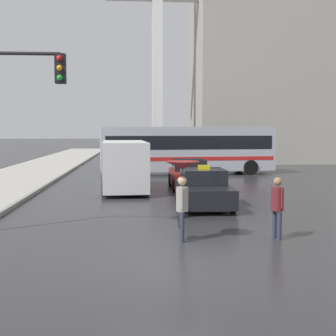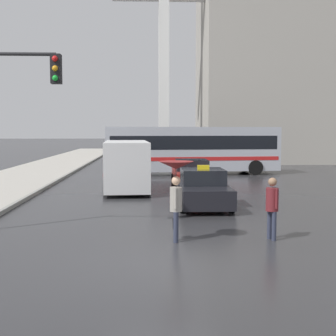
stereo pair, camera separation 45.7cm
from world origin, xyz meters
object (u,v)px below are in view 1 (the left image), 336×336
(sedan_red, at_px, (189,175))
(monument_cross, at_px, (157,31))
(traffic_light, at_px, (0,102))
(city_bus, at_px, (187,148))
(ambulance_van, at_px, (124,163))
(pedestrian_with_umbrella, at_px, (182,181))
(pedestrian_man, at_px, (277,203))
(taxi, at_px, (204,190))

(sedan_red, xyz_separation_m, monument_cross, (-0.79, 17.63, 10.69))
(traffic_light, bearing_deg, city_bus, 68.06)
(sedan_red, height_order, ambulance_van, ambulance_van)
(ambulance_van, distance_m, monument_cross, 21.19)
(ambulance_van, bearing_deg, pedestrian_with_umbrella, 96.41)
(city_bus, height_order, traffic_light, traffic_light)
(monument_cross, bearing_deg, city_bus, -81.90)
(traffic_light, height_order, monument_cross, monument_cross)
(pedestrian_man, bearing_deg, city_bus, 163.07)
(monument_cross, bearing_deg, sedan_red, -87.42)
(sedan_red, height_order, monument_cross, monument_cross)
(city_bus, relative_size, pedestrian_man, 6.94)
(city_bus, bearing_deg, ambulance_van, -31.01)
(sedan_red, xyz_separation_m, ambulance_van, (-3.23, -0.88, 0.66))
(sedan_red, height_order, pedestrian_with_umbrella, pedestrian_with_umbrella)
(pedestrian_man, distance_m, traffic_light, 7.95)
(traffic_light, bearing_deg, pedestrian_man, -7.98)
(ambulance_van, distance_m, traffic_light, 10.10)
(taxi, relative_size, pedestrian_with_umbrella, 1.92)
(pedestrian_with_umbrella, distance_m, traffic_light, 5.41)
(ambulance_van, bearing_deg, sedan_red, -167.84)
(ambulance_van, distance_m, pedestrian_with_umbrella, 10.59)
(traffic_light, bearing_deg, pedestrian_with_umbrella, -13.03)
(taxi, bearing_deg, pedestrian_man, 102.46)
(ambulance_van, relative_size, city_bus, 0.51)
(city_bus, bearing_deg, monument_cross, -177.27)
(taxi, xyz_separation_m, monument_cross, (-0.67, 23.49, 10.69))
(pedestrian_with_umbrella, bearing_deg, ambulance_van, 16.32)
(sedan_red, distance_m, monument_cross, 20.63)
(ambulance_van, height_order, monument_cross, monument_cross)
(taxi, relative_size, sedan_red, 0.98)
(ambulance_van, bearing_deg, pedestrian_man, 109.41)
(monument_cross, bearing_deg, pedestrian_man, -86.31)
(pedestrian_with_umbrella, relative_size, traffic_light, 0.40)
(pedestrian_with_umbrella, bearing_deg, monument_cross, 5.46)
(pedestrian_with_umbrella, height_order, traffic_light, traffic_light)
(pedestrian_man, bearing_deg, traffic_light, -116.11)
(ambulance_van, xyz_separation_m, monument_cross, (2.43, 18.51, 10.03))
(city_bus, bearing_deg, taxi, -8.87)
(ambulance_van, bearing_deg, traffic_light, 68.36)
(pedestrian_with_umbrella, relative_size, pedestrian_man, 1.27)
(taxi, bearing_deg, monument_cross, -88.36)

